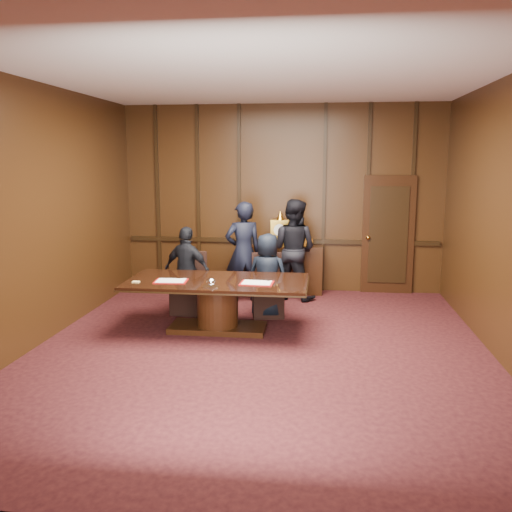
{
  "coord_description": "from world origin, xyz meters",
  "views": [
    {
      "loc": [
        0.79,
        -6.74,
        2.48
      ],
      "look_at": [
        -0.2,
        1.21,
        1.05
      ],
      "focal_mm": 38.0,
      "sensor_mm": 36.0,
      "label": 1
    }
  ],
  "objects": [
    {
      "name": "witness_left",
      "position": [
        -0.58,
        2.5,
        0.89
      ],
      "size": [
        0.76,
        0.63,
        1.77
      ],
      "primitive_type": "imported",
      "rotation": [
        0.0,
        0.0,
        3.51
      ],
      "color": "black",
      "rests_on": "ground"
    },
    {
      "name": "chair_right",
      "position": [
        -0.07,
        1.67,
        0.29
      ],
      "size": [
        0.57,
        0.57,
        0.99
      ],
      "rotation": [
        0.0,
        0.0,
        0.2
      ],
      "color": "black",
      "rests_on": "ground"
    },
    {
      "name": "signatory_left",
      "position": [
        -1.36,
        1.59,
        0.71
      ],
      "size": [
        0.91,
        0.6,
        1.43
      ],
      "primitive_type": "imported",
      "rotation": [
        0.0,
        0.0,
        2.81
      ],
      "color": "black",
      "rests_on": "ground"
    },
    {
      "name": "room",
      "position": [
        0.07,
        0.14,
        1.72
      ],
      "size": [
        7.0,
        7.04,
        3.5
      ],
      "color": "black",
      "rests_on": "ground"
    },
    {
      "name": "conference_table",
      "position": [
        -0.71,
        0.79,
        0.51
      ],
      "size": [
        2.62,
        1.32,
        0.76
      ],
      "color": "black",
      "rests_on": "ground"
    },
    {
      "name": "witness_right",
      "position": [
        0.27,
        2.81,
        0.9
      ],
      "size": [
        1.06,
        0.95,
        1.8
      ],
      "primitive_type": "imported",
      "rotation": [
        0.0,
        0.0,
        2.77
      ],
      "color": "black",
      "rests_on": "ground"
    },
    {
      "name": "sideboard",
      "position": [
        0.0,
        3.26,
        0.49
      ],
      "size": [
        1.6,
        0.45,
        1.54
      ],
      "color": "black",
      "rests_on": "ground"
    },
    {
      "name": "notepad",
      "position": [
        -1.84,
        0.5,
        0.77
      ],
      "size": [
        0.1,
        0.08,
        0.01
      ],
      "primitive_type": "cube",
      "rotation": [
        0.0,
        0.0,
        -0.05
      ],
      "color": "#FFD77C",
      "rests_on": "conference_table"
    },
    {
      "name": "inkstand",
      "position": [
        -0.71,
        0.34,
        0.81
      ],
      "size": [
        0.2,
        0.14,
        0.12
      ],
      "color": "white",
      "rests_on": "conference_table"
    },
    {
      "name": "folder_left",
      "position": [
        -1.35,
        0.61,
        0.77
      ],
      "size": [
        0.48,
        0.36,
        0.02
      ],
      "rotation": [
        0.0,
        0.0,
        0.07
      ],
      "color": "#9A0E0E",
      "rests_on": "conference_table"
    },
    {
      "name": "chair_left",
      "position": [
        -1.36,
        1.67,
        0.29
      ],
      "size": [
        0.54,
        0.54,
        0.99
      ],
      "rotation": [
        0.0,
        0.0,
        -0.14
      ],
      "color": "black",
      "rests_on": "ground"
    },
    {
      "name": "folder_right",
      "position": [
        -0.12,
        0.63,
        0.77
      ],
      "size": [
        0.47,
        0.35,
        0.02
      ],
      "rotation": [
        0.0,
        0.0,
        -0.04
      ],
      "color": "#9A0E0E",
      "rests_on": "conference_table"
    },
    {
      "name": "signatory_right",
      "position": [
        -0.06,
        1.59,
        0.67
      ],
      "size": [
        0.73,
        0.55,
        1.34
      ],
      "primitive_type": "imported",
      "rotation": [
        0.0,
        0.0,
        2.95
      ],
      "color": "black",
      "rests_on": "ground"
    }
  ]
}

